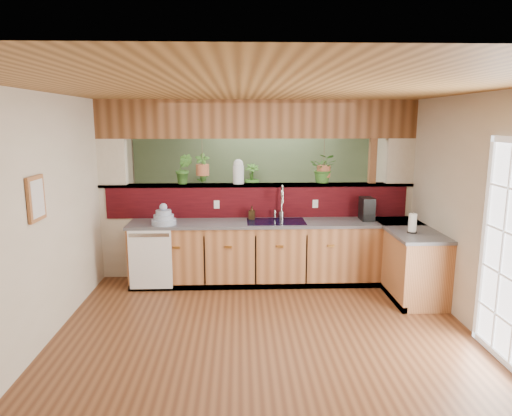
{
  "coord_description": "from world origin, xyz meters",
  "views": [
    {
      "loc": [
        -0.27,
        -5.31,
        2.31
      ],
      "look_at": [
        -0.05,
        0.7,
        1.15
      ],
      "focal_mm": 32.0,
      "sensor_mm": 36.0,
      "label": 1
    }
  ],
  "objects_px": {
    "dish_stack": "(164,218)",
    "faucet": "(282,201)",
    "coffee_maker": "(367,210)",
    "soap_dispenser": "(252,213)",
    "paper_towel": "(412,223)",
    "shelving_console": "(234,216)",
    "glass_jar": "(238,171)"
  },
  "relations": [
    {
      "from": "faucet",
      "to": "glass_jar",
      "type": "height_order",
      "value": "glass_jar"
    },
    {
      "from": "glass_jar",
      "to": "coffee_maker",
      "type": "bearing_deg",
      "value": -10.14
    },
    {
      "from": "dish_stack",
      "to": "coffee_maker",
      "type": "bearing_deg",
      "value": 3.47
    },
    {
      "from": "dish_stack",
      "to": "glass_jar",
      "type": "bearing_deg",
      "value": 26.04
    },
    {
      "from": "dish_stack",
      "to": "soap_dispenser",
      "type": "height_order",
      "value": "dish_stack"
    },
    {
      "from": "coffee_maker",
      "to": "glass_jar",
      "type": "bearing_deg",
      "value": 169.89
    },
    {
      "from": "shelving_console",
      "to": "dish_stack",
      "type": "bearing_deg",
      "value": -126.52
    },
    {
      "from": "coffee_maker",
      "to": "faucet",
      "type": "bearing_deg",
      "value": 175.06
    },
    {
      "from": "shelving_console",
      "to": "coffee_maker",
      "type": "bearing_deg",
      "value": -64.34
    },
    {
      "from": "dish_stack",
      "to": "soap_dispenser",
      "type": "relative_size",
      "value": 1.75
    },
    {
      "from": "faucet",
      "to": "dish_stack",
      "type": "xyz_separation_m",
      "value": [
        -1.65,
        -0.28,
        -0.18
      ]
    },
    {
      "from": "soap_dispenser",
      "to": "paper_towel",
      "type": "xyz_separation_m",
      "value": [
        2.02,
        -0.87,
        0.02
      ]
    },
    {
      "from": "faucet",
      "to": "paper_towel",
      "type": "distance_m",
      "value": 1.82
    },
    {
      "from": "paper_towel",
      "to": "shelving_console",
      "type": "height_order",
      "value": "paper_towel"
    },
    {
      "from": "faucet",
      "to": "glass_jar",
      "type": "bearing_deg",
      "value": 160.22
    },
    {
      "from": "paper_towel",
      "to": "shelving_console",
      "type": "bearing_deg",
      "value": 127.57
    },
    {
      "from": "coffee_maker",
      "to": "shelving_console",
      "type": "height_order",
      "value": "coffee_maker"
    },
    {
      "from": "coffee_maker",
      "to": "paper_towel",
      "type": "height_order",
      "value": "coffee_maker"
    },
    {
      "from": "faucet",
      "to": "shelving_console",
      "type": "height_order",
      "value": "faucet"
    },
    {
      "from": "glass_jar",
      "to": "dish_stack",
      "type": "bearing_deg",
      "value": -153.96
    },
    {
      "from": "soap_dispenser",
      "to": "paper_towel",
      "type": "distance_m",
      "value": 2.2
    },
    {
      "from": "faucet",
      "to": "paper_towel",
      "type": "bearing_deg",
      "value": -28.63
    },
    {
      "from": "paper_towel",
      "to": "glass_jar",
      "type": "bearing_deg",
      "value": 153.72
    },
    {
      "from": "dish_stack",
      "to": "shelving_console",
      "type": "bearing_deg",
      "value": 68.7
    },
    {
      "from": "faucet",
      "to": "paper_towel",
      "type": "height_order",
      "value": "faucet"
    },
    {
      "from": "dish_stack",
      "to": "faucet",
      "type": "bearing_deg",
      "value": 9.63
    },
    {
      "from": "dish_stack",
      "to": "soap_dispenser",
      "type": "bearing_deg",
      "value": 13.07
    },
    {
      "from": "glass_jar",
      "to": "shelving_console",
      "type": "distance_m",
      "value": 2.18
    },
    {
      "from": "coffee_maker",
      "to": "glass_jar",
      "type": "xyz_separation_m",
      "value": [
        -1.84,
        0.33,
        0.52
      ]
    },
    {
      "from": "soap_dispenser",
      "to": "glass_jar",
      "type": "bearing_deg",
      "value": 131.23
    },
    {
      "from": "faucet",
      "to": "soap_dispenser",
      "type": "bearing_deg",
      "value": 179.49
    },
    {
      "from": "dish_stack",
      "to": "coffee_maker",
      "type": "height_order",
      "value": "coffee_maker"
    }
  ]
}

